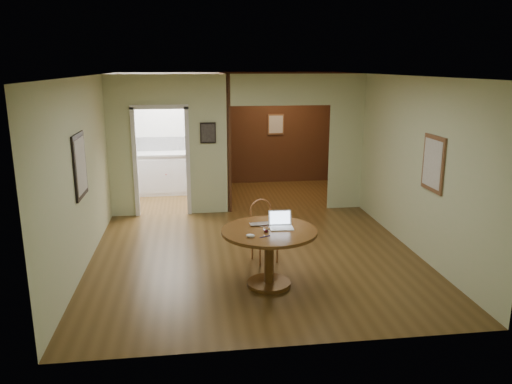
{
  "coord_description": "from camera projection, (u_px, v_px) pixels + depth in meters",
  "views": [
    {
      "loc": [
        -0.94,
        -7.08,
        2.86
      ],
      "look_at": [
        -0.03,
        -0.2,
        1.09
      ],
      "focal_mm": 35.0,
      "sensor_mm": 36.0,
      "label": 1
    }
  ],
  "objects": [
    {
      "name": "chair",
      "position": [
        263.0,
        227.0,
        7.43
      ],
      "size": [
        0.49,
        0.49,
        0.93
      ],
      "rotation": [
        0.0,
        0.0,
        0.29
      ],
      "color": "#996136",
      "rests_on": "ground"
    },
    {
      "name": "floor",
      "position": [
        256.0,
        258.0,
        7.63
      ],
      "size": [
        5.0,
        5.0,
        0.0
      ],
      "primitive_type": "plane",
      "color": "#4B3415",
      "rests_on": "ground"
    },
    {
      "name": "dining_table",
      "position": [
        269.0,
        244.0,
        6.53
      ],
      "size": [
        1.25,
        1.25,
        0.78
      ],
      "rotation": [
        0.0,
        0.0,
        -0.1
      ],
      "color": "#5B3316",
      "rests_on": "ground"
    },
    {
      "name": "open_laptop",
      "position": [
        281.0,
        223.0,
        6.56
      ],
      "size": [
        0.31,
        0.27,
        0.21
      ],
      "rotation": [
        0.0,
        0.0,
        -0.04
      ],
      "color": "white",
      "rests_on": "dining_table"
    },
    {
      "name": "grocery_bag",
      "position": [
        195.0,
        146.0,
        11.28
      ],
      "size": [
        0.32,
        0.28,
        0.3
      ],
      "primitive_type": "ellipsoid",
      "rotation": [
        0.0,
        0.0,
        -0.1
      ],
      "color": "beige",
      "rests_on": "kitchen_cabinet"
    },
    {
      "name": "kitchen_cabinet",
      "position": [
        173.0,
        173.0,
        11.37
      ],
      "size": [
        2.06,
        0.6,
        0.94
      ],
      "color": "white",
      "rests_on": "ground"
    },
    {
      "name": "mouse",
      "position": [
        250.0,
        236.0,
        6.18
      ],
      "size": [
        0.12,
        0.09,
        0.05
      ],
      "primitive_type": "ellipsoid",
      "rotation": [
        0.0,
        0.0,
        -0.24
      ],
      "color": "white",
      "rests_on": "dining_table"
    },
    {
      "name": "room_shell",
      "position": [
        214.0,
        144.0,
        10.22
      ],
      "size": [
        5.2,
        7.5,
        5.0
      ],
      "color": "silver",
      "rests_on": "ground"
    },
    {
      "name": "closed_laptop",
      "position": [
        262.0,
        225.0,
        6.63
      ],
      "size": [
        0.34,
        0.24,
        0.02
      ],
      "primitive_type": "imported",
      "rotation": [
        0.0,
        0.0,
        0.13
      ],
      "color": "silver",
      "rests_on": "dining_table"
    },
    {
      "name": "pen",
      "position": [
        265.0,
        237.0,
        6.21
      ],
      "size": [
        0.14,
        0.07,
        0.01
      ],
      "primitive_type": "cylinder",
      "rotation": [
        0.0,
        1.57,
        0.43
      ],
      "color": "#0D105E",
      "rests_on": "dining_table"
    },
    {
      "name": "wine_glass",
      "position": [
        266.0,
        229.0,
        6.38
      ],
      "size": [
        0.08,
        0.08,
        0.09
      ],
      "primitive_type": null,
      "color": "white",
      "rests_on": "dining_table"
    }
  ]
}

